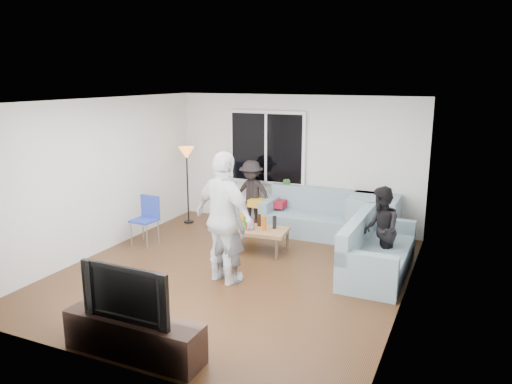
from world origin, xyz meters
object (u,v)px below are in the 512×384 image
at_px(player_left, 228,229).
at_px(tv_console, 134,336).
at_px(sofa_back_section, 323,214).
at_px(spectator_back, 251,194).
at_px(coffee_table, 255,240).
at_px(side_chair, 144,221).
at_px(television, 131,291).
at_px(sofa_right_section, 379,247).
at_px(floor_lamp, 188,186).
at_px(spectator_right, 381,230).
at_px(player_right, 224,218).

bearing_deg(player_left, tv_console, 98.07).
height_order(sofa_back_section, spectator_back, spectator_back).
xyz_separation_m(coffee_table, side_chair, (-1.95, -0.48, 0.23)).
relative_size(player_left, tv_console, 1.00).
height_order(tv_console, television, television).
relative_size(sofa_right_section, side_chair, 2.33).
bearing_deg(sofa_right_section, side_chair, 95.00).
bearing_deg(coffee_table, tv_console, -87.46).
height_order(coffee_table, floor_lamp, floor_lamp).
relative_size(player_left, spectator_right, 1.19).
xyz_separation_m(sofa_back_section, side_chair, (-2.78, -1.75, 0.01)).
bearing_deg(television, spectator_right, 60.24).
height_order(sofa_back_section, sofa_right_section, same).
bearing_deg(spectator_back, tv_console, -76.86).
bearing_deg(floor_lamp, tv_console, -64.86).
xyz_separation_m(player_left, spectator_right, (1.96, 1.25, -0.13)).
height_order(coffee_table, tv_console, tv_console).
height_order(sofa_back_section, coffee_table, sofa_back_section).
bearing_deg(coffee_table, side_chair, -166.17).
distance_m(sofa_right_section, spectator_back, 3.14).
xyz_separation_m(sofa_back_section, player_right, (-0.69, -2.64, 0.54)).
distance_m(player_left, tv_console, 2.26).
relative_size(coffee_table, player_right, 0.57).
xyz_separation_m(player_left, spectator_back, (-0.83, 2.62, -0.13)).
xyz_separation_m(spectator_right, television, (-1.96, -3.43, 0.08)).
distance_m(sofa_right_section, television, 3.92).
relative_size(sofa_back_section, player_right, 1.19).
xyz_separation_m(sofa_back_section, coffee_table, (-0.82, -1.27, -0.22)).
xyz_separation_m(sofa_back_section, floor_lamp, (-2.78, -0.28, 0.36)).
xyz_separation_m(coffee_table, player_right, (0.14, -1.37, 0.76)).
xyz_separation_m(side_chair, spectator_right, (4.07, 0.41, 0.24)).
relative_size(floor_lamp, player_right, 0.81).
bearing_deg(spectator_back, floor_lamp, -162.93).
xyz_separation_m(sofa_back_section, spectator_back, (-1.49, 0.03, 0.24)).
bearing_deg(tv_console, side_chair, 124.87).
relative_size(player_left, television, 1.49).
bearing_deg(coffee_table, spectator_back, 117.18).
height_order(player_left, tv_console, player_left).
height_order(side_chair, television, television).
distance_m(sofa_right_section, spectator_right, 0.25).
xyz_separation_m(player_left, tv_console, (-0.01, -2.18, -0.58)).
height_order(coffee_table, spectator_right, spectator_right).
xyz_separation_m(sofa_right_section, player_left, (-1.96, -1.20, 0.37)).
xyz_separation_m(sofa_back_section, television, (-0.67, -4.77, 0.32)).
bearing_deg(coffee_table, floor_lamp, 153.22).
height_order(sofa_right_section, spectator_back, spectator_back).
xyz_separation_m(player_right, spectator_back, (-0.80, 2.67, -0.29)).
bearing_deg(side_chair, sofa_back_section, 35.32).
relative_size(spectator_right, spectator_back, 1.00).
xyz_separation_m(floor_lamp, spectator_back, (1.29, 0.31, -0.11)).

